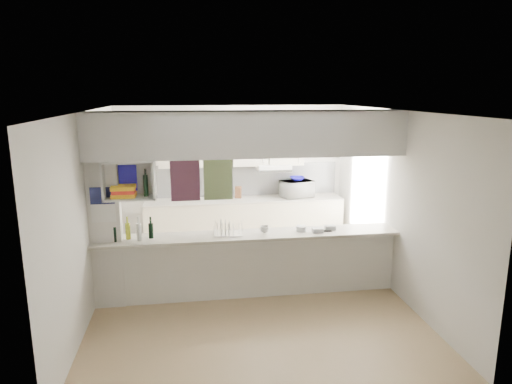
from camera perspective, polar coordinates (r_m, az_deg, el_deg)
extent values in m
plane|color=tan|center=(6.67, -0.85, -12.81)|extent=(4.80, 4.80, 0.00)
plane|color=white|center=(6.03, -0.93, 10.11)|extent=(4.80, 4.80, 0.00)
plane|color=silver|center=(8.56, -3.05, 2.04)|extent=(4.20, 0.00, 4.20)
plane|color=silver|center=(6.31, -20.17, -2.52)|extent=(0.00, 4.80, 4.80)
plane|color=silver|center=(6.82, 16.87, -1.19)|extent=(0.00, 4.80, 4.80)
cube|color=silver|center=(6.49, -0.86, -9.30)|extent=(4.20, 0.15, 0.88)
cube|color=beige|center=(6.34, -0.87, -5.43)|extent=(4.20, 0.50, 0.04)
cube|color=white|center=(6.05, -0.92, 7.28)|extent=(4.20, 0.50, 0.60)
cube|color=silver|center=(6.27, -18.38, -2.48)|extent=(0.40, 0.18, 2.60)
cube|color=#191E4C|center=(6.12, -18.68, -0.44)|extent=(0.30, 0.01, 0.22)
cube|color=white|center=(6.17, -18.53, -2.52)|extent=(0.30, 0.01, 0.24)
cube|color=#32162D|center=(6.31, -8.85, 1.65)|extent=(0.40, 0.02, 0.62)
cube|color=#165865|center=(6.32, -4.77, 1.78)|extent=(0.40, 0.02, 0.62)
cube|color=white|center=(6.07, -15.42, -0.69)|extent=(0.65, 0.35, 0.02)
cube|color=white|center=(5.99, -15.68, 3.74)|extent=(0.65, 0.35, 0.02)
cube|color=white|center=(6.18, -15.37, 1.79)|extent=(0.65, 0.02, 0.50)
cube|color=white|center=(6.07, -18.47, 1.40)|extent=(0.02, 0.35, 0.50)
cube|color=white|center=(5.99, -12.58, 1.61)|extent=(0.02, 0.35, 0.50)
cube|color=yellow|center=(6.07, -16.19, -0.37)|extent=(0.30, 0.24, 0.05)
cube|color=red|center=(6.06, -16.21, 0.09)|extent=(0.28, 0.22, 0.05)
cube|color=yellow|center=(6.05, -16.24, 0.55)|extent=(0.30, 0.24, 0.05)
cube|color=#120D98|center=(6.15, -15.87, 1.71)|extent=(0.26, 0.02, 0.34)
cylinder|color=black|center=(6.02, -13.61, 0.78)|extent=(0.06, 0.06, 0.28)
cube|color=beige|center=(8.48, -1.44, -3.94)|extent=(3.60, 0.60, 0.90)
cube|color=beige|center=(8.37, -1.46, -0.95)|extent=(3.60, 0.63, 0.03)
cube|color=silver|center=(8.58, -1.70, 1.53)|extent=(3.60, 0.03, 0.60)
cube|color=beige|center=(8.30, -2.98, 5.77)|extent=(2.62, 0.34, 0.72)
cube|color=white|center=(8.40, 2.20, 3.09)|extent=(0.60, 0.46, 0.12)
cube|color=silver|center=(8.18, 2.50, 2.59)|extent=(0.60, 0.02, 0.05)
imported|color=white|center=(8.50, 5.13, 0.39)|extent=(0.65, 0.52, 0.31)
imported|color=#120D98|center=(8.49, 5.17, 1.68)|extent=(0.28, 0.28, 0.07)
cube|color=silver|center=(6.34, -3.48, -5.18)|extent=(0.43, 0.34, 0.01)
cylinder|color=white|center=(6.31, -4.40, -4.27)|extent=(0.03, 0.20, 0.20)
cylinder|color=white|center=(6.31, -3.86, -4.27)|extent=(0.03, 0.20, 0.20)
cylinder|color=white|center=(6.31, -3.32, -4.26)|extent=(0.03, 0.20, 0.20)
imported|color=white|center=(6.32, 1.07, -4.68)|extent=(0.12, 0.12, 0.10)
cylinder|color=black|center=(6.27, -17.17, -5.05)|extent=(0.07, 0.07, 0.20)
cylinder|color=black|center=(6.22, -17.25, -3.75)|extent=(0.02, 0.02, 0.09)
cylinder|color=#9BA61B|center=(6.32, -15.72, -4.75)|extent=(0.07, 0.07, 0.22)
cylinder|color=#9BA61B|center=(6.27, -15.80, -3.39)|extent=(0.02, 0.02, 0.09)
cylinder|color=silver|center=(6.22, -14.44, -4.87)|extent=(0.07, 0.07, 0.23)
cylinder|color=silver|center=(6.18, -14.52, -3.43)|extent=(0.02, 0.02, 0.09)
cylinder|color=black|center=(6.29, -13.00, -4.75)|extent=(0.07, 0.07, 0.20)
cylinder|color=black|center=(6.25, -13.06, -3.45)|extent=(0.02, 0.02, 0.09)
cylinder|color=silver|center=(6.48, 5.67, -4.55)|extent=(0.15, 0.15, 0.07)
cube|color=silver|center=(6.45, 7.70, -4.76)|extent=(0.15, 0.10, 0.06)
cube|color=silver|center=(6.60, 9.21, -4.40)|extent=(0.15, 0.10, 0.06)
cube|color=black|center=(6.52, 8.81, -4.83)|extent=(0.14, 0.07, 0.01)
cylinder|color=black|center=(8.36, -3.87, -0.37)|extent=(0.10, 0.10, 0.15)
cube|color=brown|center=(8.41, -2.23, -0.04)|extent=(0.13, 0.12, 0.22)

